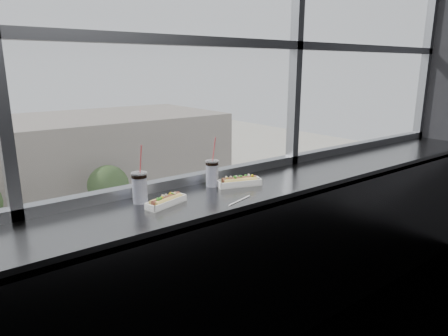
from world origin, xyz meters
TOP-DOWN VIEW (x-y plane):
  - wall_back_lower at (0.00, 1.50)m, footprint 6.00×0.00m
  - counter at (0.00, 1.23)m, footprint 6.00×0.55m
  - counter_fascia at (0.00, 0.97)m, footprint 6.00×0.04m
  - hotdog_tray_left at (-0.29, 1.22)m, footprint 0.26×0.15m
  - hotdog_tray_right at (0.26, 1.26)m, footprint 0.30×0.18m
  - soda_cup_left at (-0.39, 1.35)m, footprint 0.09×0.09m
  - soda_cup_right at (0.12, 1.37)m, footprint 0.09×0.09m
  - loose_straw at (0.07, 1.03)m, footprint 0.20×0.07m
  - wrapper at (-0.37, 1.21)m, footprint 0.10×0.07m
  - car_far_b at (3.98, 25.50)m, footprint 2.70×6.00m
  - car_far_c at (12.44, 25.50)m, footprint 2.44×5.86m
  - car_near_c at (0.36, 17.50)m, footprint 3.51×6.88m
  - car_near_d at (6.92, 17.50)m, footprint 3.39×6.81m
  - car_near_e at (14.97, 17.50)m, footprint 2.88×6.62m
  - pedestrian_d at (9.86, 30.39)m, footprint 0.75×1.00m
  - pedestrian_c at (6.24, 29.28)m, footprint 0.63×0.84m
  - tree_right at (9.93, 29.50)m, footprint 3.32×3.32m

SIDE VIEW (x-z plane):
  - pedestrian_c at x=6.24m, z-range -10.96..-9.07m
  - car_far_c at x=12.44m, z-range -10.94..-8.99m
  - car_far_b at x=3.98m, z-range -10.94..-8.97m
  - car_near_e at x=14.97m, z-range -10.94..-8.75m
  - car_near_d at x=6.92m, z-range -10.94..-8.75m
  - pedestrian_d at x=9.86m, z-range -10.96..-8.72m
  - car_near_c at x=0.36m, z-range -10.94..-8.74m
  - tree_right at x=9.93m, z-range -10.08..-4.89m
  - wall_back_lower at x=0.00m, z-range -2.45..3.55m
  - counter_fascia at x=0.00m, z-range 0.03..1.07m
  - counter at x=0.00m, z-range 1.04..1.10m
  - loose_straw at x=0.07m, z-range 1.10..1.11m
  - wrapper at x=-0.37m, z-range 1.10..1.12m
  - hotdog_tray_left at x=-0.29m, z-range 1.09..1.16m
  - hotdog_tray_right at x=0.26m, z-range 1.09..1.16m
  - soda_cup_right at x=0.12m, z-range 1.03..1.35m
  - soda_cup_left at x=-0.39m, z-range 1.03..1.36m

